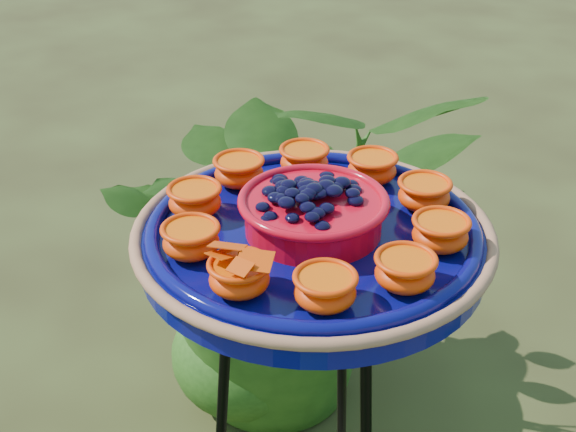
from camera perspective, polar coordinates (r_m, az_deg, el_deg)
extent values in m
torus|color=black|center=(1.12, 1.75, -3.40)|extent=(0.34, 0.34, 0.02)
cylinder|color=black|center=(1.53, 3.82, -15.03)|extent=(0.04, 0.09, 0.93)
cylinder|color=#070858|center=(1.10, 1.78, -1.95)|extent=(0.59, 0.59, 0.04)
torus|color=#A26D49|center=(1.09, 1.79, -1.11)|extent=(0.50, 0.50, 0.02)
torus|color=#070858|center=(1.09, 1.79, -0.92)|extent=(0.46, 0.46, 0.02)
cylinder|color=red|center=(1.08, 1.81, 0.04)|extent=(0.23, 0.23, 0.05)
torus|color=red|center=(1.07, 1.83, 1.11)|extent=(0.20, 0.20, 0.01)
ellipsoid|color=black|center=(1.06, 1.84, 1.40)|extent=(0.16, 0.16, 0.03)
ellipsoid|color=#F43C02|center=(1.06, 10.76, -1.38)|extent=(0.07, 0.07, 0.04)
cylinder|color=#F45104|center=(1.05, 10.86, -0.52)|extent=(0.07, 0.07, 0.01)
ellipsoid|color=#F43C02|center=(1.15, 9.65, 1.37)|extent=(0.07, 0.07, 0.04)
cylinder|color=#F45104|center=(1.14, 9.72, 2.18)|extent=(0.07, 0.07, 0.01)
ellipsoid|color=#F43C02|center=(1.21, 6.00, 3.25)|extent=(0.07, 0.07, 0.04)
cylinder|color=#F45104|center=(1.20, 6.04, 4.03)|extent=(0.07, 0.07, 0.01)
ellipsoid|color=#F43C02|center=(1.23, 1.16, 3.84)|extent=(0.07, 0.07, 0.04)
cylinder|color=#F45104|center=(1.22, 1.17, 4.61)|extent=(0.07, 0.07, 0.01)
ellipsoid|color=#F43C02|center=(1.20, -3.50, 3.03)|extent=(0.07, 0.07, 0.04)
cylinder|color=#F45104|center=(1.19, -3.53, 3.82)|extent=(0.07, 0.07, 0.01)
ellipsoid|color=#F43C02|center=(1.13, -6.63, 0.95)|extent=(0.07, 0.07, 0.04)
cylinder|color=#F45104|center=(1.12, -6.69, 1.77)|extent=(0.07, 0.07, 0.01)
ellipsoid|color=#F43C02|center=(1.04, -6.90, -1.90)|extent=(0.07, 0.07, 0.04)
cylinder|color=#F45104|center=(1.03, -6.96, -1.03)|extent=(0.07, 0.07, 0.01)
ellipsoid|color=#F43C02|center=(0.96, -3.48, -4.50)|extent=(0.07, 0.07, 0.04)
cylinder|color=#F45104|center=(0.95, -3.51, -3.59)|extent=(0.07, 0.07, 0.01)
ellipsoid|color=#F43C02|center=(0.94, 2.65, -5.45)|extent=(0.07, 0.07, 0.04)
cylinder|color=#F45104|center=(0.93, 2.68, -4.53)|extent=(0.07, 0.07, 0.01)
ellipsoid|color=#F43C02|center=(0.98, 8.31, -4.10)|extent=(0.07, 0.07, 0.04)
cylinder|color=#F45104|center=(0.97, 8.39, -3.21)|extent=(0.07, 0.07, 0.01)
cylinder|color=black|center=(0.95, -3.53, -3.07)|extent=(0.02, 0.03, 0.00)
cube|color=#FF4105|center=(0.96, -4.33, -2.13)|extent=(0.05, 0.05, 0.01)
cube|color=#FF4105|center=(0.93, -2.36, -3.17)|extent=(0.05, 0.05, 0.01)
imported|color=#214813|center=(2.03, -0.06, -1.33)|extent=(1.12, 1.15, 0.96)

